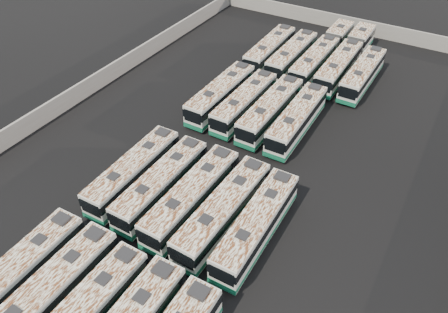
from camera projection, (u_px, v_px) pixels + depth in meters
ground at (241, 167)px, 42.95m from camera, size 140.00×140.00×0.00m
perimeter_wall at (241, 158)px, 42.25m from camera, size 45.20×73.20×2.20m
bus_front_far_left at (18, 275)px, 31.38m from camera, size 2.68×11.41×3.20m
bus_front_left at (49, 295)px, 30.10m from camera, size 2.49×11.70×3.29m
bus_midfront_far_left at (134, 172)px, 39.97m from camera, size 2.58×11.37×3.19m
bus_midfront_left at (162, 184)px, 38.72m from camera, size 2.41×11.37×3.20m
bus_midfront_center at (192, 197)px, 37.38m from camera, size 2.65×11.81×3.32m
bus_midfront_right at (223, 211)px, 36.08m from camera, size 2.80×11.91×3.34m
bus_midfront_far_right at (257, 225)px, 35.00m from camera, size 2.62×11.52×3.23m
bus_midback_far_left at (221, 94)px, 50.07m from camera, size 2.57×11.71×3.29m
bus_midback_left at (244, 103)px, 48.83m from camera, size 2.51×11.34×3.19m
bus_midback_center at (270, 110)px, 47.56m from camera, size 2.57×11.72×3.30m
bus_midback_right at (297, 119)px, 46.30m from camera, size 2.61×11.58×3.25m
bus_back_far_left at (270, 50)px, 58.76m from camera, size 2.61×11.51×3.23m
bus_back_left at (292, 56)px, 57.45m from camera, size 2.48×11.48×3.23m
bus_back_center at (323, 53)px, 58.15m from camera, size 2.55×17.79×3.22m
bus_back_right at (346, 57)px, 57.07m from camera, size 2.54×18.08×3.28m
bus_back_far_right at (362, 74)px, 53.70m from camera, size 2.54×11.38×3.20m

